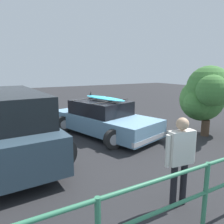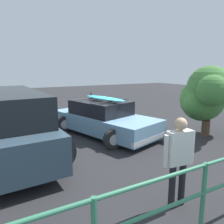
% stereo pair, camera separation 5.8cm
% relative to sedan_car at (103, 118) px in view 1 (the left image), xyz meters
% --- Properties ---
extents(ground_plane, '(44.00, 44.00, 0.02)m').
position_rel_sedan_car_xyz_m(ground_plane, '(-0.56, -0.22, -0.61)').
color(ground_plane, '#28282B').
rests_on(ground_plane, ground).
extents(sedan_car, '(3.03, 4.59, 1.53)m').
position_rel_sedan_car_xyz_m(sedan_car, '(0.00, 0.00, 0.00)').
color(sedan_car, '#729EBC').
rests_on(sedan_car, ground).
extents(suv_car, '(2.95, 5.11, 1.84)m').
position_rel_sedan_car_xyz_m(suv_car, '(3.38, 0.68, 0.37)').
color(suv_car, '#334756').
rests_on(suv_car, ground).
extents(person_bystander, '(0.63, 0.24, 1.62)m').
position_rel_sedan_car_xyz_m(person_bystander, '(0.90, 4.56, 0.38)').
color(person_bystander, black).
rests_on(person_bystander, ground).
extents(bush_near_left, '(2.20, 2.09, 2.54)m').
position_rel_sedan_car_xyz_m(bush_near_left, '(-3.20, 1.95, 0.90)').
color(bush_near_left, '#4C3828').
rests_on(bush_near_left, ground).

